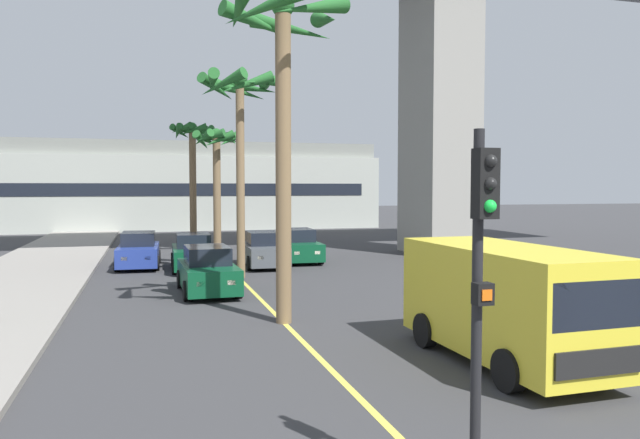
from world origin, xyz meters
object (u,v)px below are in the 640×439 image
object	(u,v)px
car_queue_second	(208,271)
palm_tree_mid_median	(282,65)
car_queue_front	(264,250)
palm_tree_far_median	(217,153)
car_queue_fourth	(298,246)
palm_tree_near_median	(192,148)
delivery_van	(505,300)
palm_tree_farthest_median	(240,104)
traffic_light_median_near	(481,265)
car_queue_fifth	(139,251)
car_queue_third	(193,253)

from	to	relation	value
car_queue_second	palm_tree_mid_median	distance (m)	8.03
car_queue_front	palm_tree_far_median	distance (m)	7.41
car_queue_fourth	palm_tree_near_median	size ratio (longest dim) A/B	0.54
car_queue_fourth	delivery_van	bearing A→B (deg)	-89.88
palm_tree_near_median	car_queue_second	bearing A→B (deg)	-92.61
car_queue_second	palm_tree_farthest_median	bearing A→B (deg)	62.74
traffic_light_median_near	palm_tree_near_median	size ratio (longest dim) A/B	0.55
palm_tree_mid_median	delivery_van	bearing A→B (deg)	-53.74
car_queue_second	palm_tree_near_median	xyz separation A→B (m)	(0.87, 19.18, 5.30)
palm_tree_farthest_median	car_queue_second	bearing A→B (deg)	-117.26
car_queue_fifth	palm_tree_near_median	size ratio (longest dim) A/B	0.54
palm_tree_near_median	palm_tree_mid_median	size ratio (longest dim) A/B	0.90
palm_tree_farthest_median	palm_tree_far_median	bearing A→B (deg)	89.89
car_queue_third	traffic_light_median_near	bearing A→B (deg)	-85.39
car_queue_fifth	palm_tree_near_median	xyz separation A→B (m)	(3.21, 11.74, 5.30)
car_queue_third	delivery_van	distance (m)	16.67
car_queue_fifth	traffic_light_median_near	size ratio (longest dim) A/B	0.99
car_queue_second	car_queue_front	bearing A→B (deg)	63.79
palm_tree_near_median	car_queue_third	bearing A→B (deg)	-94.04
delivery_van	palm_tree_far_median	bearing A→B (deg)	98.85
car_queue_front	car_queue_fourth	xyz separation A→B (m)	(1.89, 1.33, 0.00)
delivery_van	car_queue_second	bearing A→B (deg)	116.67
traffic_light_median_near	palm_tree_farthest_median	world-z (taller)	palm_tree_farthest_median
car_queue_third	palm_tree_farthest_median	distance (m)	6.90
car_queue_fifth	palm_tree_farthest_median	xyz separation A→B (m)	(3.93, -4.36, 6.07)
car_queue_fifth	palm_tree_farthest_median	size ratio (longest dim) A/B	0.52
traffic_light_median_near	delivery_van	bearing A→B (deg)	54.75
car_queue_front	traffic_light_median_near	distance (m)	21.13
traffic_light_median_near	palm_tree_near_median	distance (m)	34.10
car_queue_second	car_queue_fifth	bearing A→B (deg)	107.48
car_queue_fifth	palm_tree_mid_median	bearing A→B (deg)	-73.13
palm_tree_far_median	delivery_van	bearing A→B (deg)	-81.15
car_queue_front	palm_tree_near_median	distance (m)	14.15
delivery_van	palm_tree_mid_median	bearing A→B (deg)	126.26
car_queue_fourth	palm_tree_far_median	xyz separation A→B (m)	(-3.36, 4.26, 4.62)
car_queue_front	palm_tree_near_median	bearing A→B (deg)	99.64
car_queue_second	car_queue_fifth	size ratio (longest dim) A/B	1.00
palm_tree_near_median	car_queue_fourth	bearing A→B (deg)	-70.61
traffic_light_median_near	palm_tree_mid_median	world-z (taller)	palm_tree_mid_median
delivery_van	traffic_light_median_near	bearing A→B (deg)	-125.25
car_queue_fifth	traffic_light_median_near	bearing A→B (deg)	-79.92
palm_tree_near_median	palm_tree_mid_median	distance (m)	24.34
car_queue_fourth	delivery_van	distance (m)	17.53
car_queue_front	car_queue_second	bearing A→B (deg)	-116.21
car_queue_second	traffic_light_median_near	world-z (taller)	traffic_light_median_near
car_queue_front	palm_tree_near_median	size ratio (longest dim) A/B	0.54
car_queue_third	palm_tree_far_median	world-z (taller)	palm_tree_far_median
traffic_light_median_near	palm_tree_far_median	size ratio (longest dim) A/B	0.63
palm_tree_near_median	car_queue_front	bearing A→B (deg)	-80.36
car_queue_front	car_queue_fourth	size ratio (longest dim) A/B	1.00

